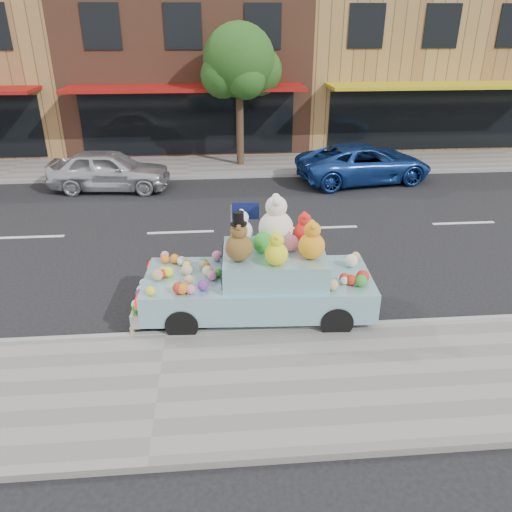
{
  "coord_description": "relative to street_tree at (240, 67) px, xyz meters",
  "views": [
    {
      "loc": [
        1.0,
        -12.67,
        5.27
      ],
      "look_at": [
        1.7,
        -4.27,
        1.25
      ],
      "focal_mm": 35.0,
      "sensor_mm": 36.0,
      "label": 1
    }
  ],
  "objects": [
    {
      "name": "far_kerb",
      "position": [
        -2.03,
        -1.55,
        -3.63
      ],
      "size": [
        60.0,
        0.12,
        0.13
      ],
      "primitive_type": "cube",
      "color": "gray",
      "rests_on": "ground"
    },
    {
      "name": "street_tree",
      "position": [
        0.0,
        0.0,
        0.0
      ],
      "size": [
        3.0,
        2.7,
        5.22
      ],
      "color": "#38281C",
      "rests_on": "ground"
    },
    {
      "name": "storefront_mid",
      "position": [
        -2.03,
        5.42,
        -0.05
      ],
      "size": [
        10.0,
        9.8,
        7.3
      ],
      "color": "brown",
      "rests_on": "ground"
    },
    {
      "name": "ground",
      "position": [
        -2.03,
        -6.55,
        -3.69
      ],
      "size": [
        120.0,
        120.0,
        0.0
      ],
      "primitive_type": "plane",
      "color": "black",
      "rests_on": "ground"
    },
    {
      "name": "storefront_right",
      "position": [
        7.97,
        5.42,
        -0.05
      ],
      "size": [
        10.0,
        9.8,
        7.3
      ],
      "color": "#A27A44",
      "rests_on": "ground"
    },
    {
      "name": "near_kerb",
      "position": [
        -2.03,
        -11.55,
        -3.63
      ],
      "size": [
        60.0,
        0.12,
        0.13
      ],
      "primitive_type": "cube",
      "color": "gray",
      "rests_on": "ground"
    },
    {
      "name": "near_sidewalk",
      "position": [
        -2.03,
        -13.05,
        -3.63
      ],
      "size": [
        60.0,
        3.0,
        0.12
      ],
      "primitive_type": "cube",
      "color": "gray",
      "rests_on": "ground"
    },
    {
      "name": "art_car",
      "position": [
        -0.24,
        -10.84,
        -2.88
      ],
      "size": [
        4.57,
        1.98,
        2.32
      ],
      "rotation": [
        0.0,
        0.0,
        -0.05
      ],
      "color": "black",
      "rests_on": "ground"
    },
    {
      "name": "car_silver",
      "position": [
        -4.56,
        -2.56,
        -3.01
      ],
      "size": [
        4.13,
        1.97,
        1.36
      ],
      "primitive_type": "imported",
      "rotation": [
        0.0,
        0.0,
        1.48
      ],
      "color": "silver",
      "rests_on": "ground"
    },
    {
      "name": "far_sidewalk",
      "position": [
        -2.03,
        -0.05,
        -3.63
      ],
      "size": [
        60.0,
        3.0,
        0.12
      ],
      "primitive_type": "cube",
      "color": "gray",
      "rests_on": "ground"
    },
    {
      "name": "car_blue",
      "position": [
        4.23,
        -2.33,
        -3.04
      ],
      "size": [
        5.02,
        2.94,
        1.31
      ],
      "primitive_type": "imported",
      "rotation": [
        0.0,
        0.0,
        1.74
      ],
      "color": "#1C429A",
      "rests_on": "ground"
    }
  ]
}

